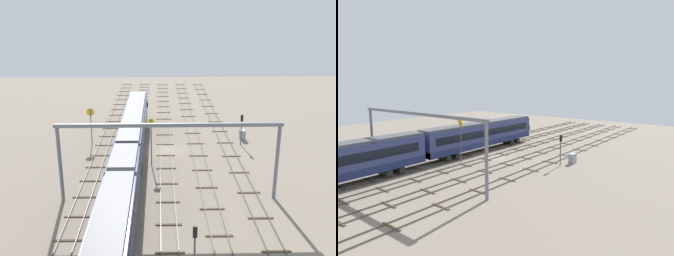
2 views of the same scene
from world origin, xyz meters
TOP-DOWN VIEW (x-y plane):
  - ground_plane at (0.00, 0.00)m, footprint 107.34×107.34m
  - track_near_foreground at (-0.00, -8.55)m, footprint 91.34×2.40m
  - track_second_near at (-0.00, -4.28)m, footprint 91.34×2.40m
  - track_middle at (-0.00, 0.00)m, footprint 91.34×2.40m
  - track_with_train at (0.00, 4.28)m, footprint 91.34×2.40m
  - track_far_background at (0.00, 8.55)m, footprint 91.34×2.40m
  - train at (-9.75, 4.28)m, footprint 50.40×3.24m
  - overhead_gantry at (-13.86, -0.15)m, footprint 0.40×22.01m
  - speed_sign_near_foreground at (2.56, 10.29)m, footprint 0.14×1.09m
  - speed_sign_mid_trackside at (-5.20, 1.78)m, footprint 0.14×0.80m
  - signal_light_trackside_approach at (1.82, -10.58)m, footprint 0.31×0.32m
  - relay_cabinet at (4.15, -11.30)m, footprint 1.22×0.73m

SIDE VIEW (x-z plane):
  - ground_plane at x=0.00m, z-range 0.00..0.00m
  - track_with_train at x=0.00m, z-range -0.02..0.14m
  - track_far_background at x=0.00m, z-range -0.01..0.15m
  - track_middle at x=0.00m, z-range -0.01..0.15m
  - track_second_near at x=0.00m, z-range -0.01..0.15m
  - track_near_foreground at x=0.00m, z-range -0.01..0.15m
  - relay_cabinet at x=4.15m, z-range 0.00..1.41m
  - train at x=-9.75m, z-range 0.26..5.06m
  - signal_light_trackside_approach at x=1.82m, z-range 0.68..5.04m
  - speed_sign_near_foreground at x=2.56m, z-range 0.91..6.13m
  - speed_sign_mid_trackside at x=-5.20m, z-range 0.71..6.71m
  - overhead_gantry at x=-13.86m, z-range 2.28..10.37m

